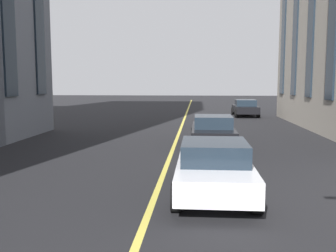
% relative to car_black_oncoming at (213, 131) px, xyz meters
% --- Properties ---
extents(lane_centre_line, '(80.00, 0.16, 0.01)m').
position_rel_car_black_oncoming_xyz_m(lane_centre_line, '(2.37, 1.70, -0.70)').
color(lane_centre_line, '#D8C64C').
rests_on(lane_centre_line, ground_plane).
extents(car_black_oncoming, '(4.40, 1.95, 1.37)m').
position_rel_car_black_oncoming_xyz_m(car_black_oncoming, '(0.00, 0.00, 0.00)').
color(car_black_oncoming, black).
rests_on(car_black_oncoming, ground_plane).
extents(car_black_parked_a, '(4.40, 1.95, 1.37)m').
position_rel_car_black_oncoming_xyz_m(car_black_parked_a, '(15.11, -3.20, 0.00)').
color(car_black_parked_a, black).
rests_on(car_black_parked_a, ground_plane).
extents(car_white_parked_b, '(4.40, 1.95, 1.37)m').
position_rel_car_black_oncoming_xyz_m(car_white_parked_b, '(-7.10, 0.24, 0.00)').
color(car_white_parked_b, silver).
rests_on(car_white_parked_b, ground_plane).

